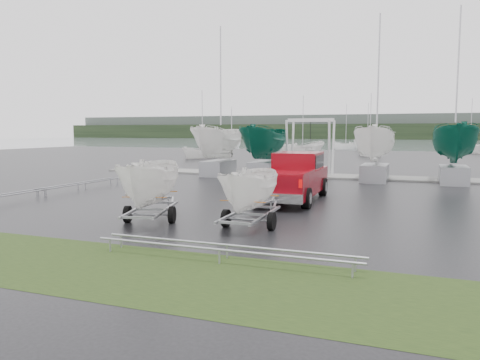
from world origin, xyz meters
TOP-DOWN VIEW (x-y plane):
  - ground_plane at (0.00, 0.00)m, footprint 120.00×120.00m
  - lake at (0.00, 100.00)m, footprint 300.00×300.00m
  - grass_verge at (0.00, -11.00)m, footprint 40.00×40.00m
  - dock at (0.00, 13.00)m, footprint 30.00×3.00m
  - treeline at (0.00, 170.00)m, footprint 300.00×8.00m
  - far_hill at (0.00, 178.00)m, footprint 300.00×6.00m
  - pickup_truck at (3.04, 1.45)m, footprint 2.61×6.68m
  - trailer_hitched at (3.25, -5.40)m, footprint 1.80×3.63m
  - trailer_parked at (-0.38, -5.74)m, footprint 2.16×3.79m
  - boat_hoist at (1.24, 13.00)m, footprint 3.30×2.18m
  - keelboat_0 at (-5.06, 11.00)m, footprint 2.49×3.20m
  - keelboat_1 at (-1.59, 11.20)m, footprint 2.50×3.20m
  - keelboat_2 at (5.90, 11.00)m, footprint 2.46×3.20m
  - keelboat_3 at (10.54, 11.30)m, footprint 2.59×3.20m
  - mast_rack_0 at (-9.00, 1.00)m, footprint 0.56×6.50m
  - mast_rack_2 at (4.00, -9.50)m, footprint 7.00×0.56m
  - moored_boat_0 at (-15.59, 30.50)m, footprint 2.92×2.94m
  - moored_boat_1 at (-6.25, 42.46)m, footprint 3.97×3.99m
  - moored_boat_2 at (2.64, 41.96)m, footprint 3.10×3.13m
  - moored_boat_3 at (15.56, 56.36)m, footprint 3.29×3.32m
  - moored_boat_4 at (-25.83, 65.37)m, footprint 2.94×3.01m
  - moored_boat_5 at (0.20, 63.35)m, footprint 3.77×3.83m
  - moored_boat_6 at (-3.63, 64.53)m, footprint 3.09×3.10m
  - moored_boat_7 at (-30.46, 76.70)m, footprint 2.96×3.02m

SIDE VIEW (x-z plane):
  - lake at x=0.00m, z-range -0.01..-0.01m
  - ground_plane at x=0.00m, z-range 0.00..0.00m
  - moored_boat_5 at x=0.20m, z-range -5.98..5.99m
  - moored_boat_1 at x=-6.25m, z-range -5.86..5.87m
  - moored_boat_4 at x=-25.83m, z-range -5.83..5.84m
  - grass_verge at x=0.00m, z-range 0.00..0.00m
  - moored_boat_7 at x=-30.46m, z-range -5.74..5.75m
  - moored_boat_3 at x=15.56m, z-range -5.63..5.64m
  - moored_boat_2 at x=2.64m, z-range -5.55..5.56m
  - moored_boat_6 at x=-3.63m, z-range -5.43..5.44m
  - moored_boat_0 at x=-15.59m, z-range -5.42..5.44m
  - dock at x=0.00m, z-range -0.01..0.11m
  - mast_rack_0 at x=-9.00m, z-range 0.32..0.38m
  - mast_rack_2 at x=4.00m, z-range 0.32..0.38m
  - pickup_truck at x=3.04m, z-range 0.05..2.25m
  - trailer_hitched at x=3.25m, z-range 0.20..4.68m
  - boat_hoist at x=1.24m, z-range 0.61..4.73m
  - trailer_parked at x=-0.38m, z-range 0.21..5.32m
  - treeline at x=0.00m, z-range 0.00..6.00m
  - keelboat_2 at x=5.90m, z-range -1.41..9.22m
  - keelboat_1 at x=-1.59m, z-range 0.10..7.83m
  - keelboat_0 at x=-5.06m, z-range -1.37..9.30m
  - keelboat_3 at x=10.54m, z-range -1.26..9.50m
  - far_hill at x=0.00m, z-range 0.00..10.00m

